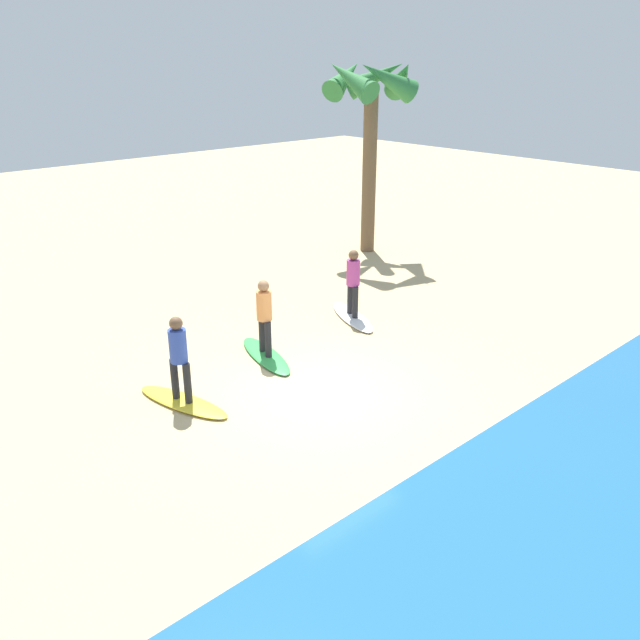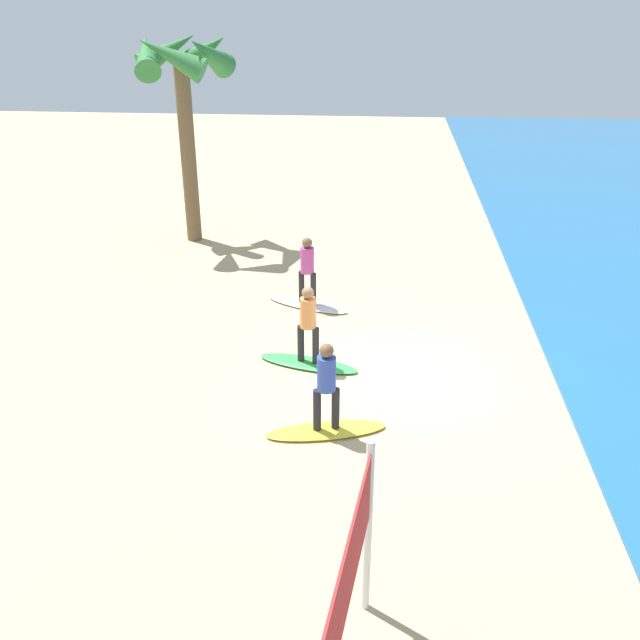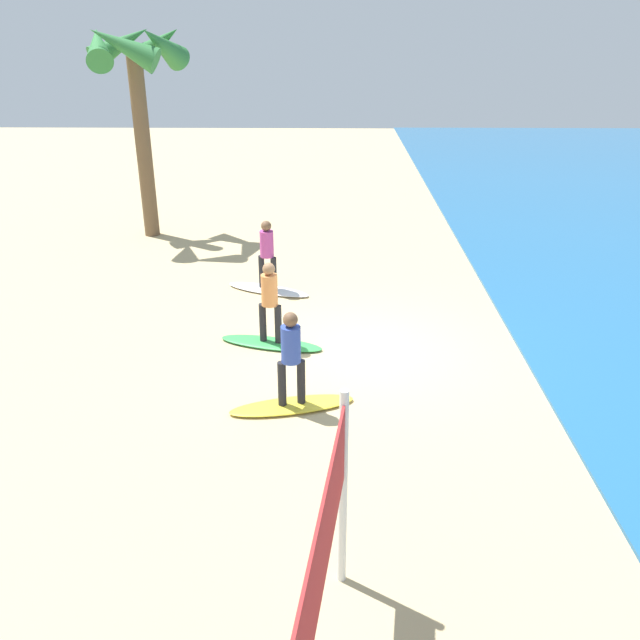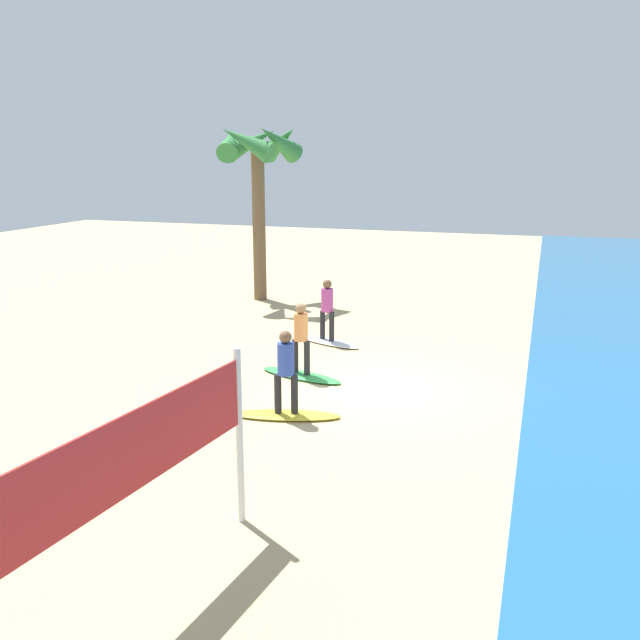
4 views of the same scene
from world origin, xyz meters
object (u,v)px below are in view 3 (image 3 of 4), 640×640
surfboard_yellow (292,405)px  surfer_green (270,297)px  surfer_yellow (291,352)px  surfboard_white (268,290)px  surfboard_green (271,343)px  palm_tree (135,64)px  surfer_white (267,250)px

surfboard_yellow → surfer_green: bearing=89.0°
surfboard_yellow → surfer_yellow: bearing=-0.0°
surfboard_yellow → surfer_yellow: size_ratio=1.28×
surfboard_white → surfboard_green: same height
palm_tree → surfboard_green: bearing=29.4°
surfer_white → surfboard_green: surfer_white is taller
surfboard_white → surfboard_green: (2.92, 0.32, 0.00)m
surfboard_green → surfboard_white: bearing=110.8°
palm_tree → surfer_yellow: bearing=25.8°
surfer_white → surfer_green: same height
surfboard_white → surfboard_green: bearing=-61.7°
surfboard_green → surfer_yellow: 2.62m
surfer_white → surfboard_green: size_ratio=0.78×
surfboard_green → surfer_green: (0.00, -0.00, 0.99)m
surfer_green → palm_tree: size_ratio=0.27×
surfer_green → surfer_yellow: size_ratio=1.00×
surfer_white → surfer_green: 2.93m
surfer_yellow → surfboard_green: bearing=-166.9°
surfer_green → surfboard_yellow: surfer_green is taller
surfer_green → surfer_yellow: 2.42m
surfer_white → surfboard_green: (2.92, 0.32, -0.99)m
surfboard_green → palm_tree: size_ratio=0.35×
surfer_yellow → palm_tree: 11.61m
surfboard_white → surfer_green: 3.10m
surfer_green → surfboard_yellow: size_ratio=0.78×
surfer_white → surfboard_green: 3.10m
surfboard_green → surfer_green: bearing=-158.3°
surfboard_white → surfboard_yellow: bearing=-58.6°
surfboard_green → surfboard_yellow: same height
surfboard_white → surfer_green: surfer_green is taller
surfer_white → surfboard_green: bearing=6.2°
surfboard_white → palm_tree: bearing=152.5°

